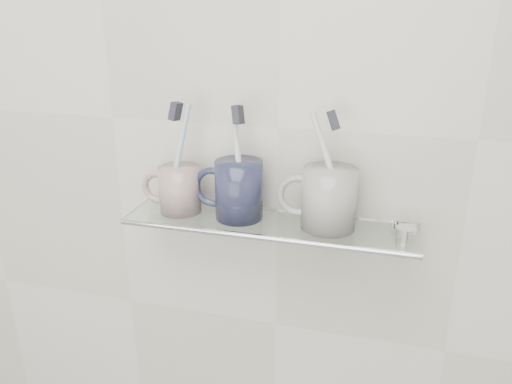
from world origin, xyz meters
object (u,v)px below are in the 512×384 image
(shelf_glass, at_px, (269,224))
(mug_right, at_px, (329,199))
(mug_center, at_px, (239,190))
(mug_left, at_px, (180,189))

(shelf_glass, xyz_separation_m, mug_right, (0.10, 0.00, 0.05))
(shelf_glass, height_order, mug_right, mug_right)
(mug_right, bearing_deg, shelf_glass, -156.77)
(shelf_glass, relative_size, mug_center, 4.91)
(shelf_glass, bearing_deg, mug_left, 178.26)
(mug_center, distance_m, mug_right, 0.15)
(mug_left, distance_m, mug_center, 0.11)
(shelf_glass, bearing_deg, mug_center, 174.79)
(mug_right, bearing_deg, mug_left, -159.65)
(mug_left, xyz_separation_m, mug_right, (0.26, 0.00, 0.01))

